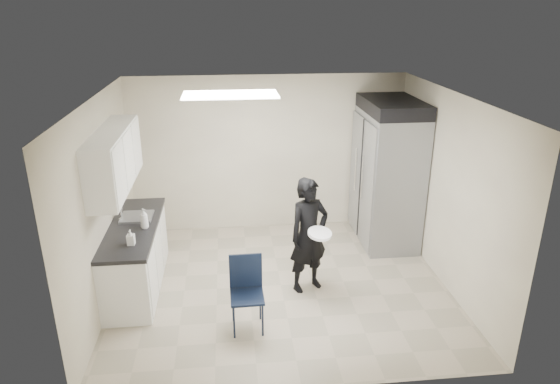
{
  "coord_description": "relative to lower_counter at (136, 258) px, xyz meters",
  "views": [
    {
      "loc": [
        -0.65,
        -5.95,
        3.67
      ],
      "look_at": [
        0.01,
        0.2,
        1.3
      ],
      "focal_mm": 32.0,
      "sensor_mm": 36.0,
      "label": 1
    }
  ],
  "objects": [
    {
      "name": "left_wall",
      "position": [
        -0.3,
        -0.2,
        0.87
      ],
      "size": [
        0.0,
        4.0,
        4.0
      ],
      "primitive_type": "plane",
      "rotation": [
        1.57,
        0.0,
        1.57
      ],
      "color": "beige",
      "rests_on": "floor"
    },
    {
      "name": "back_wall",
      "position": [
        1.95,
        1.8,
        0.87
      ],
      "size": [
        4.5,
        0.0,
        4.5
      ],
      "primitive_type": "plane",
      "rotation": [
        1.57,
        0.0,
        0.0
      ],
      "color": "beige",
      "rests_on": "floor"
    },
    {
      "name": "upper_cabinets",
      "position": [
        -0.13,
        0.0,
        1.4
      ],
      "size": [
        0.35,
        1.8,
        0.75
      ],
      "primitive_type": "cube",
      "color": "silver",
      "rests_on": "left_wall"
    },
    {
      "name": "ceiling_panel",
      "position": [
        1.35,
        0.2,
        2.14
      ],
      "size": [
        1.2,
        0.6,
        0.02
      ],
      "primitive_type": "cube",
      "color": "white",
      "rests_on": "ceiling"
    },
    {
      "name": "soap_bottle_a",
      "position": [
        0.18,
        -0.09,
        0.61
      ],
      "size": [
        0.15,
        0.15,
        0.27
      ],
      "primitive_type": "imported",
      "rotation": [
        0.0,
        0.0,
        0.78
      ],
      "color": "silver",
      "rests_on": "countertop"
    },
    {
      "name": "man_tuxedo",
      "position": [
        2.31,
        -0.29,
        0.36
      ],
      "size": [
        0.68,
        0.59,
        1.58
      ],
      "primitive_type": "imported",
      "rotation": [
        0.0,
        0.0,
        0.42
      ],
      "color": "black",
      "rests_on": "floor"
    },
    {
      "name": "notice_sticker_right",
      "position": [
        -0.29,
        0.1,
        0.75
      ],
      "size": [
        0.0,
        0.12,
        0.07
      ],
      "primitive_type": "cube",
      "color": "yellow",
      "rests_on": "left_wall"
    },
    {
      "name": "lower_counter",
      "position": [
        0.0,
        0.0,
        0.0
      ],
      "size": [
        0.6,
        1.9,
        0.86
      ],
      "primitive_type": "cube",
      "color": "silver",
      "rests_on": "floor"
    },
    {
      "name": "notice_sticker_left",
      "position": [
        -0.29,
        -0.1,
        0.79
      ],
      "size": [
        0.0,
        0.12,
        0.07
      ],
      "primitive_type": "cube",
      "color": "yellow",
      "rests_on": "left_wall"
    },
    {
      "name": "soap_bottle_b",
      "position": [
        0.08,
        -0.56,
        0.58
      ],
      "size": [
        0.09,
        0.09,
        0.2
      ],
      "primitive_type": "imported",
      "rotation": [
        0.0,
        0.0,
        -0.04
      ],
      "color": "#AEAEBA",
      "rests_on": "countertop"
    },
    {
      "name": "floor",
      "position": [
        1.95,
        -0.2,
        -0.43
      ],
      "size": [
        4.5,
        4.5,
        0.0
      ],
      "primitive_type": "plane",
      "color": "tan",
      "rests_on": "ground"
    },
    {
      "name": "bucket_lid",
      "position": [
        2.41,
        -0.52,
        0.49
      ],
      "size": [
        0.41,
        0.41,
        0.04
      ],
      "primitive_type": "cylinder",
      "rotation": [
        0.0,
        0.0,
        0.42
      ],
      "color": "white",
      "rests_on": "man_tuxedo"
    },
    {
      "name": "faucet",
      "position": [
        -0.18,
        0.25,
        0.59
      ],
      "size": [
        0.02,
        0.02,
        0.24
      ],
      "primitive_type": "cylinder",
      "color": "silver",
      "rests_on": "countertop"
    },
    {
      "name": "right_wall",
      "position": [
        4.2,
        -0.2,
        0.87
      ],
      "size": [
        0.0,
        4.0,
        4.0
      ],
      "primitive_type": "plane",
      "rotation": [
        1.57,
        0.0,
        -1.57
      ],
      "color": "beige",
      "rests_on": "floor"
    },
    {
      "name": "folding_chair",
      "position": [
        1.45,
        -1.12,
        0.01
      ],
      "size": [
        0.4,
        0.4,
        0.88
      ],
      "primitive_type": "cube",
      "rotation": [
        0.0,
        0.0,
        0.02
      ],
      "color": "black",
      "rests_on": "floor"
    },
    {
      "name": "ceiling",
      "position": [
        1.95,
        -0.2,
        2.17
      ],
      "size": [
        4.5,
        4.5,
        0.0
      ],
      "primitive_type": "plane",
      "rotation": [
        3.14,
        0.0,
        0.0
      ],
      "color": "white",
      "rests_on": "back_wall"
    },
    {
      "name": "fridge_compressor",
      "position": [
        3.78,
        1.07,
        1.77
      ],
      "size": [
        0.8,
        1.35,
        0.2
      ],
      "primitive_type": "cube",
      "color": "black",
      "rests_on": "commercial_fridge"
    },
    {
      "name": "commercial_fridge",
      "position": [
        3.78,
        1.07,
        0.62
      ],
      "size": [
        0.8,
        1.35,
        2.1
      ],
      "primitive_type": "cube",
      "color": "gray",
      "rests_on": "floor"
    },
    {
      "name": "towel_dispenser",
      "position": [
        -0.19,
        1.15,
        1.19
      ],
      "size": [
        0.22,
        0.3,
        0.35
      ],
      "primitive_type": "cube",
      "color": "black",
      "rests_on": "left_wall"
    },
    {
      "name": "countertop",
      "position": [
        0.0,
        0.0,
        0.46
      ],
      "size": [
        0.64,
        1.95,
        0.05
      ],
      "primitive_type": "cube",
      "color": "black",
      "rests_on": "lower_counter"
    },
    {
      "name": "sink",
      "position": [
        0.02,
        0.25,
        0.44
      ],
      "size": [
        0.42,
        0.4,
        0.14
      ],
      "primitive_type": "cube",
      "color": "gray",
      "rests_on": "countertop"
    }
  ]
}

